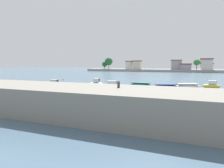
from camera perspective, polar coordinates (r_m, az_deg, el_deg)
name	(u,v)px	position (r m, az deg, el deg)	size (l,w,h in m)	color
ground_plane	(76,95)	(30.06, -11.07, -3.37)	(400.00, 400.00, 0.00)	#476075
seawall_embankment	(28,97)	(22.19, -24.48, -3.61)	(88.86, 6.99, 2.75)	gray
mooring_bollard	(119,85)	(17.11, 2.05, -0.17)	(0.24, 0.24, 0.59)	#2D2D33
moored_boat_0	(27,86)	(42.82, -24.76, -0.43)	(5.30, 4.20, 0.88)	yellow
moored_boat_1	(53,85)	(38.84, -17.85, -0.34)	(3.43, 2.00, 1.85)	navy
moored_boat_2	(78,86)	(38.16, -10.30, -0.70)	(5.14, 2.36, 0.87)	teal
moored_boat_3	(96,83)	(40.96, -4.94, 0.18)	(3.60, 1.82, 1.80)	white
moored_boat_4	(113,86)	(36.19, 0.30, -0.71)	(4.39, 2.01, 1.68)	#C63833
moored_boat_5	(141,85)	(38.85, 8.84, -0.38)	(4.95, 1.71, 1.10)	teal
moored_boat_6	(166,87)	(37.20, 16.19, -0.86)	(5.35, 3.08, 1.08)	#3856A8
moored_boat_7	(188,86)	(40.58, 22.26, -0.58)	(5.45, 3.78, 0.98)	white
moored_boat_8	(212,85)	(42.19, 28.35, -0.41)	(3.40, 1.09, 1.63)	yellow
mooring_buoy_0	(154,94)	(30.12, 12.94, -3.00)	(0.41, 0.41, 0.41)	orange
mooring_buoy_1	(213,84)	(50.28, 28.62, 0.03)	(0.38, 0.38, 0.38)	white
mooring_buoy_2	(63,80)	(58.41, -14.88, 1.33)	(0.35, 0.35, 0.35)	red
mooring_buoy_3	(147,84)	(44.26, 10.69, -0.04)	(0.41, 0.41, 0.41)	orange
distant_shoreline	(158,68)	(121.31, 14.05, 4.85)	(91.35, 10.56, 9.30)	#9E998C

